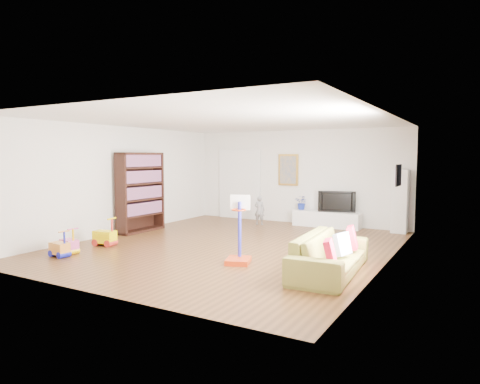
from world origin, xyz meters
The scene contains 25 objects.
floor centered at (0.00, 0.00, 0.00)m, with size 6.50×7.50×0.00m, color brown.
ceiling centered at (0.00, 0.00, 2.70)m, with size 6.50×7.50×0.00m, color white.
wall_back centered at (0.00, 3.75, 1.35)m, with size 6.50×0.00×2.70m, color silver.
wall_front centered at (0.00, -3.75, 1.35)m, with size 6.50×0.00×2.70m, color silver.
wall_left centered at (-3.25, 0.00, 1.35)m, with size 0.00×7.50×2.70m, color silver.
wall_right centered at (3.25, 0.00, 1.35)m, with size 0.00×7.50×2.70m, color white.
navy_accent centered at (3.23, 1.40, 1.85)m, with size 0.01×3.20×1.70m, color black.
olive_wainscot centered at (3.23, 1.40, 0.50)m, with size 0.01×3.20×1.00m, color brown.
doorway centered at (-1.90, 3.71, 1.05)m, with size 1.45×0.06×2.10m, color white.
painting_back centered at (-0.25, 3.71, 1.55)m, with size 0.62×0.06×0.92m, color gold.
artwork_right centered at (3.17, 1.60, 1.55)m, with size 0.04×0.56×0.46m, color #7F3F8C.
media_console centered at (1.02, 3.45, 0.22)m, with size 1.86×0.46×0.43m, color white.
tall_cabinet centered at (2.92, 3.51, 0.81)m, with size 0.38×0.38×1.62m, color white.
bookshelf centered at (-2.94, 0.38, 1.02)m, with size 0.37×1.40×2.04m, color black.
sofa centered at (2.56, -1.07, 0.33)m, with size 2.24×0.87×0.65m, color olive.
basketball_hoop centered at (0.90, -1.24, 0.62)m, with size 0.43×0.52×1.25m, color red.
ride_on_yellow centered at (-2.40, -1.35, 0.31)m, with size 0.46×0.29×0.62m, color #FCEA00.
ride_on_orange centered at (-2.37, -2.52, 0.26)m, with size 0.39×0.24×0.53m, color orange.
ride_on_pink centered at (-2.47, -2.22, 0.26)m, with size 0.39×0.24×0.52m, color #CD478B.
child centered at (-0.77, 2.87, 0.42)m, with size 0.30×0.20×0.83m, color gray.
tv centered at (1.28, 3.51, 0.72)m, with size 1.00×0.13×0.57m, color black.
vase_plant centered at (0.28, 3.48, 0.63)m, with size 0.36×0.31×0.40m, color #182B9C.
pillow_left centered at (2.77, -1.74, 0.52)m, with size 0.10×0.38×0.38m, color red.
pillow_center centered at (2.76, -1.06, 0.52)m, with size 0.10×0.36×0.36m, color white.
pillow_right centered at (2.75, -0.42, 0.52)m, with size 0.10×0.40×0.40m, color #AB1730.
Camera 1 is at (4.71, -7.89, 1.95)m, focal length 32.00 mm.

